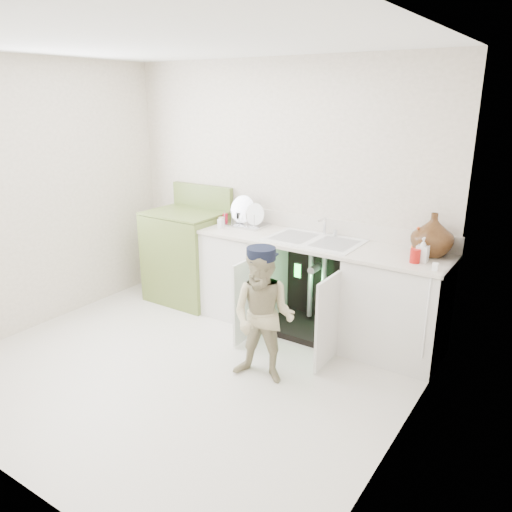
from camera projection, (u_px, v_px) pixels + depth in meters
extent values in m
plane|color=beige|center=(184.00, 368.00, 4.13)|extent=(3.50, 3.50, 0.00)
cube|color=silver|center=(279.00, 191.00, 4.93)|extent=(3.50, 2.50, 0.02)
cube|color=silver|center=(37.00, 197.00, 4.66)|extent=(2.50, 3.00, 0.02)
cube|color=silver|center=(408.00, 263.00, 2.82)|extent=(2.50, 3.00, 0.02)
plane|color=white|center=(167.00, 41.00, 3.36)|extent=(3.50, 3.50, 0.00)
cube|color=silver|center=(242.00, 273.00, 5.08)|extent=(0.80, 0.60, 0.86)
cube|color=silver|center=(396.00, 308.00, 4.24)|extent=(0.80, 0.60, 0.86)
cube|color=black|center=(325.00, 280.00, 4.87)|extent=(0.80, 0.06, 0.86)
cube|color=black|center=(311.00, 328.00, 4.78)|extent=(0.80, 0.60, 0.06)
cylinder|color=gray|center=(310.00, 282.00, 4.77)|extent=(0.05, 0.05, 0.70)
cylinder|color=gray|center=(324.00, 285.00, 4.69)|extent=(0.05, 0.05, 0.70)
cylinder|color=gray|center=(315.00, 268.00, 4.64)|extent=(0.07, 0.18, 0.07)
cube|color=silver|center=(246.00, 300.00, 4.48)|extent=(0.03, 0.40, 0.76)
cube|color=silver|center=(327.00, 321.00, 4.06)|extent=(0.02, 0.40, 0.76)
cube|color=white|center=(314.00, 242.00, 4.52)|extent=(2.44, 0.64, 0.03)
cube|color=white|center=(328.00, 226.00, 4.72)|extent=(2.44, 0.02, 0.15)
cube|color=white|center=(314.00, 241.00, 4.52)|extent=(0.85, 0.55, 0.02)
cube|color=gray|center=(294.00, 237.00, 4.62)|extent=(0.34, 0.40, 0.01)
cube|color=gray|center=(335.00, 244.00, 4.40)|extent=(0.34, 0.40, 0.01)
cylinder|color=silver|center=(325.00, 226.00, 4.66)|extent=(0.03, 0.03, 0.17)
cylinder|color=silver|center=(322.00, 219.00, 4.59)|extent=(0.02, 0.14, 0.02)
cylinder|color=silver|center=(335.00, 233.00, 4.62)|extent=(0.04, 0.04, 0.06)
cylinder|color=white|center=(426.00, 317.00, 3.78)|extent=(0.01, 0.01, 0.70)
cube|color=white|center=(435.00, 267.00, 3.74)|extent=(0.04, 0.02, 0.06)
cube|color=silver|center=(245.00, 224.00, 5.05)|extent=(0.45, 0.30, 0.02)
cylinder|color=silver|center=(243.00, 216.00, 5.06)|extent=(0.28, 0.10, 0.27)
cylinder|color=white|center=(255.00, 219.00, 4.96)|extent=(0.22, 0.06, 0.22)
cylinder|color=silver|center=(225.00, 217.00, 5.04)|extent=(0.01, 0.01, 0.13)
cylinder|color=silver|center=(232.00, 218.00, 4.99)|extent=(0.01, 0.01, 0.13)
cylinder|color=silver|center=(239.00, 219.00, 4.95)|extent=(0.01, 0.01, 0.13)
cylinder|color=silver|center=(247.00, 220.00, 4.90)|extent=(0.01, 0.01, 0.13)
cylinder|color=silver|center=(254.00, 221.00, 4.85)|extent=(0.01, 0.01, 0.13)
imported|color=#4D3316|center=(433.00, 235.00, 4.04)|extent=(0.34, 0.34, 0.35)
imported|color=#F5450C|center=(417.00, 241.00, 4.09)|extent=(0.09, 0.09, 0.23)
imported|color=white|center=(423.00, 250.00, 3.92)|extent=(0.09, 0.09, 0.20)
cylinder|color=#B4130F|center=(415.00, 256.00, 3.90)|extent=(0.08, 0.08, 0.11)
cylinder|color=#B50F25|center=(225.00, 218.00, 5.12)|extent=(0.05, 0.05, 0.10)
cylinder|color=#BBAD89|center=(222.00, 221.00, 5.05)|extent=(0.06, 0.06, 0.08)
cylinder|color=black|center=(239.00, 218.00, 5.08)|extent=(0.04, 0.04, 0.12)
cube|color=white|center=(221.00, 223.00, 4.94)|extent=(0.05, 0.05, 0.09)
cube|color=olive|center=(187.00, 257.00, 5.42)|extent=(0.79, 0.65, 0.96)
cube|color=olive|center=(186.00, 213.00, 5.26)|extent=(0.79, 0.65, 0.02)
cube|color=olive|center=(202.00, 196.00, 5.45)|extent=(0.79, 0.06, 0.25)
cylinder|color=black|center=(161.00, 214.00, 5.24)|extent=(0.18, 0.18, 0.02)
cylinder|color=silver|center=(161.00, 213.00, 5.24)|extent=(0.21, 0.21, 0.01)
cylinder|color=black|center=(182.00, 208.00, 5.50)|extent=(0.18, 0.18, 0.02)
cylinder|color=silver|center=(182.00, 207.00, 5.49)|extent=(0.21, 0.21, 0.01)
cylinder|color=black|center=(190.00, 219.00, 5.03)|extent=(0.18, 0.18, 0.02)
cylinder|color=silver|center=(190.00, 218.00, 5.03)|extent=(0.21, 0.21, 0.01)
cylinder|color=black|center=(210.00, 213.00, 5.29)|extent=(0.18, 0.18, 0.02)
cylinder|color=silver|center=(210.00, 212.00, 5.28)|extent=(0.21, 0.21, 0.01)
imported|color=#C1B48B|center=(263.00, 317.00, 3.82)|extent=(0.58, 0.49, 1.07)
cylinder|color=black|center=(264.00, 255.00, 3.67)|extent=(0.26, 0.26, 0.09)
cube|color=black|center=(269.00, 255.00, 3.76)|extent=(0.18, 0.12, 0.01)
cube|color=black|center=(298.00, 270.00, 4.28)|extent=(0.07, 0.01, 0.14)
cube|color=#26F23F|center=(298.00, 271.00, 4.28)|extent=(0.06, 0.00, 0.12)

